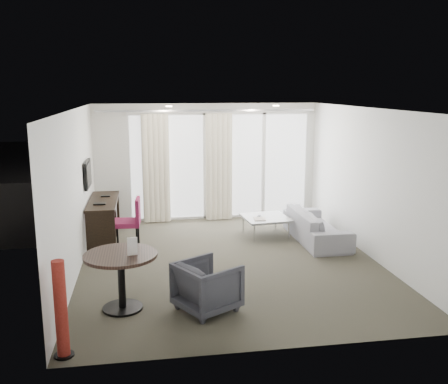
{
  "coord_description": "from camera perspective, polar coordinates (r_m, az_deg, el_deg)",
  "views": [
    {
      "loc": [
        -1.4,
        -8.05,
        2.94
      ],
      "look_at": [
        0.0,
        0.6,
        1.1
      ],
      "focal_mm": 40.0,
      "sensor_mm": 36.0,
      "label": 1
    }
  ],
  "objects": [
    {
      "name": "balustrade",
      "position": [
        14.31,
        -2.24,
        2.03
      ],
      "size": [
        5.5,
        0.06,
        1.05
      ],
      "primitive_type": null,
      "color": "#B2B2B7",
      "rests_on": "terrace_slab"
    },
    {
      "name": "sofa",
      "position": [
        9.93,
        10.51,
        -3.81
      ],
      "size": [
        0.78,
        2.0,
        0.59
      ],
      "primitive_type": "imported",
      "rotation": [
        0.0,
        0.0,
        1.57
      ],
      "color": "gray",
      "rests_on": "floor"
    },
    {
      "name": "wall_front",
      "position": [
        5.49,
        6.05,
        -5.58
      ],
      "size": [
        5.0,
        0.0,
        2.6
      ],
      "primitive_type": "cube",
      "color": "silver",
      "rests_on": "ground"
    },
    {
      "name": "wall_left",
      "position": [
        8.29,
        -16.63,
        -0.06
      ],
      "size": [
        0.0,
        6.0,
        2.6
      ],
      "primitive_type": "cube",
      "color": "silver",
      "rests_on": "ground"
    },
    {
      "name": "curtain_right",
      "position": [
        11.13,
        -0.56,
        2.86
      ],
      "size": [
        0.6,
        0.2,
        2.38
      ],
      "primitive_type": null,
      "color": "#EDE2C5",
      "rests_on": "ground"
    },
    {
      "name": "round_table",
      "position": [
        6.93,
        -11.62,
        -9.99
      ],
      "size": [
        1.17,
        1.17,
        0.78
      ],
      "primitive_type": null,
      "rotation": [
        0.0,
        0.0,
        -0.23
      ],
      "color": "black",
      "rests_on": "floor"
    },
    {
      "name": "rattan_chair_b",
      "position": [
        13.56,
        6.21,
        0.85
      ],
      "size": [
        0.5,
        0.5,
        0.74
      ],
      "primitive_type": null,
      "rotation": [
        0.0,
        0.0,
        0.0
      ],
      "color": "brown",
      "rests_on": "terrace_slab"
    },
    {
      "name": "wall_right",
      "position": [
        9.1,
        16.37,
        0.98
      ],
      "size": [
        0.0,
        6.0,
        2.6
      ],
      "primitive_type": "cube",
      "color": "silver",
      "rests_on": "ground"
    },
    {
      "name": "window_panel",
      "position": [
        11.3,
        -0.43,
        3.0
      ],
      "size": [
        4.0,
        0.02,
        2.38
      ],
      "primitive_type": null,
      "color": "white",
      "rests_on": "ground"
    },
    {
      "name": "downlight_b",
      "position": [
        10.0,
        5.97,
        9.79
      ],
      "size": [
        0.12,
        0.12,
        0.02
      ],
      "primitive_type": "cylinder",
      "color": "#FFE0B2",
      "rests_on": "ceiling"
    },
    {
      "name": "downlight_a",
      "position": [
        9.67,
        -6.31,
        9.71
      ],
      "size": [
        0.12,
        0.12,
        0.02
      ],
      "primitive_type": "cylinder",
      "color": "#FFE0B2",
      "rests_on": "ceiling"
    },
    {
      "name": "tv",
      "position": [
        9.69,
        -15.32,
        1.99
      ],
      "size": [
        0.05,
        0.8,
        0.5
      ],
      "primitive_type": null,
      "color": "black",
      "rests_on": "wall_left"
    },
    {
      "name": "menu_card",
      "position": [
        6.73,
        -10.37,
        -7.61
      ],
      "size": [
        0.13,
        0.05,
        0.24
      ],
      "primitive_type": null,
      "rotation": [
        0.0,
        0.0,
        0.23
      ],
      "color": "white",
      "rests_on": "round_table"
    },
    {
      "name": "curtain_track",
      "position": [
        10.97,
        -1.88,
        9.29
      ],
      "size": [
        4.8,
        0.04,
        0.04
      ],
      "primitive_type": null,
      "color": "#B2B2B7",
      "rests_on": "ceiling"
    },
    {
      "name": "ceiling",
      "position": [
        8.18,
        0.68,
        9.47
      ],
      "size": [
        5.0,
        6.0,
        0.0
      ],
      "primitive_type": "cube",
      "color": "white",
      "rests_on": "ground"
    },
    {
      "name": "coffee_table",
      "position": [
        10.12,
        4.76,
        -3.92
      ],
      "size": [
        0.95,
        0.95,
        0.39
      ],
      "primitive_type": null,
      "rotation": [
        0.0,
        0.0,
        0.1
      ],
      "color": "gray",
      "rests_on": "floor"
    },
    {
      "name": "tub_armchair",
      "position": [
        6.78,
        -1.92,
        -10.71
      ],
      "size": [
        1.01,
        1.0,
        0.68
      ],
      "primitive_type": "imported",
      "rotation": [
        0.0,
        0.0,
        2.1
      ],
      "color": "#32333B",
      "rests_on": "floor"
    },
    {
      "name": "remote",
      "position": [
        10.08,
        4.0,
        -3.01
      ],
      "size": [
        0.11,
        0.17,
        0.02
      ],
      "primitive_type": null,
      "rotation": [
        0.0,
        0.0,
        -0.4
      ],
      "color": "black",
      "rests_on": "coffee_table"
    },
    {
      "name": "desk",
      "position": [
        10.0,
        -13.56,
        -3.18
      ],
      "size": [
        0.54,
        1.72,
        0.81
      ],
      "primitive_type": null,
      "color": "black",
      "rests_on": "floor"
    },
    {
      "name": "desk_chair",
      "position": [
        9.41,
        -11.08,
        -3.55
      ],
      "size": [
        0.55,
        0.52,
        0.95
      ],
      "primitive_type": null,
      "rotation": [
        0.0,
        0.0,
        -0.07
      ],
      "color": "maroon",
      "rests_on": "floor"
    },
    {
      "name": "rattan_table",
      "position": [
        12.39,
        1.95,
        -0.81
      ],
      "size": [
        0.58,
        0.58,
        0.45
      ],
      "primitive_type": null,
      "rotation": [
        0.0,
        0.0,
        -0.35
      ],
      "color": "brown",
      "rests_on": "terrace_slab"
    },
    {
      "name": "terrace_slab",
      "position": [
        13.02,
        -1.44,
        -1.47
      ],
      "size": [
        5.6,
        3.0,
        0.12
      ],
      "primitive_type": "cube",
      "color": "#4D4D50",
      "rests_on": "ground"
    },
    {
      "name": "red_lamp",
      "position": [
        5.89,
        -18.14,
        -12.62
      ],
      "size": [
        0.25,
        0.25,
        1.12
      ],
      "primitive_type": "cylinder",
      "rotation": [
        0.0,
        0.0,
        -0.12
      ],
      "color": "maroon",
      "rests_on": "floor"
    },
    {
      "name": "floor",
      "position": [
        8.69,
        0.64,
        -7.93
      ],
      "size": [
        5.0,
        6.0,
        0.0
      ],
      "primitive_type": "cube",
      "color": "#3C392D",
      "rests_on": "ground"
    },
    {
      "name": "window_frame",
      "position": [
        11.29,
        -0.42,
        2.99
      ],
      "size": [
        4.1,
        0.06,
        2.44
      ],
      "primitive_type": null,
      "color": "white",
      "rests_on": "ground"
    },
    {
      "name": "curtain_left",
      "position": [
        11.01,
        -7.79,
        2.66
      ],
      "size": [
        0.6,
        0.2,
        2.38
      ],
      "primitive_type": null,
      "color": "#EDE2C5",
      "rests_on": "ground"
    },
    {
      "name": "magazine",
      "position": [
        9.89,
        4.09,
        -3.29
      ],
      "size": [
        0.27,
        0.33,
        0.02
      ],
      "primitive_type": null,
      "rotation": [
        0.0,
        0.0,
        -0.12
      ],
      "color": "gray",
      "rests_on": "coffee_table"
    },
    {
      "name": "rattan_chair_a",
      "position": [
        13.16,
        2.48,
        0.55
      ],
      "size": [
        0.55,
        0.55,
        0.73
      ],
      "primitive_type": null,
      "rotation": [
        0.0,
        0.0,
        -0.12
      ],
      "color": "brown",
      "rests_on": "terrace_slab"
    }
  ]
}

